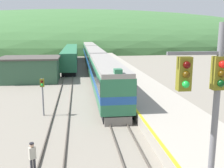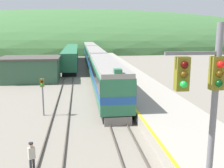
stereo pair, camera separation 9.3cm
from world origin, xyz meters
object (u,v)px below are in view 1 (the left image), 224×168
object	(u,v)px
carriage_second	(94,59)
carriage_third	(89,50)
express_train_lead_car	(106,78)
signal_mast_main	(217,104)
siding_train	(71,56)
track_worker	(32,156)
signal_post_siding	(42,89)

from	to	relation	value
carriage_second	carriage_third	size ratio (longest dim) A/B	1.00
express_train_lead_car	signal_mast_main	xyz separation A→B (m)	(1.08, -22.51, 3.08)
siding_train	track_worker	size ratio (longest dim) A/B	19.22
signal_post_siding	track_worker	distance (m)	10.33
siding_train	carriage_second	bearing A→B (deg)	-62.87
signal_mast_main	carriage_second	bearing A→B (deg)	91.40
signal_mast_main	signal_post_siding	xyz separation A→B (m)	(-7.52, 16.42, -2.93)
track_worker	signal_post_siding	bearing A→B (deg)	93.93
carriage_second	signal_post_siding	distance (m)	28.66
carriage_second	signal_mast_main	xyz separation A→B (m)	(1.08, -44.35, 3.10)
express_train_lead_car	track_worker	xyz separation A→B (m)	(-5.73, -16.29, -1.34)
carriage_second	siding_train	size ratio (longest dim) A/B	0.63
carriage_third	signal_post_siding	bearing A→B (deg)	-97.29
express_train_lead_car	signal_post_siding	size ratio (longest dim) A/B	5.72
track_worker	express_train_lead_car	bearing A→B (deg)	70.61
carriage_second	signal_mast_main	world-z (taller)	signal_mast_main
siding_train	signal_mast_main	distance (m)	54.25
express_train_lead_car	signal_post_siding	world-z (taller)	express_train_lead_car
signal_mast_main	track_worker	world-z (taller)	signal_mast_main
express_train_lead_car	carriage_second	size ratio (longest dim) A/B	0.93
siding_train	signal_post_siding	xyz separation A→B (m)	(-1.58, -37.39, 0.47)
signal_post_siding	track_worker	bearing A→B (deg)	-86.07
carriage_third	track_worker	world-z (taller)	carriage_third
siding_train	signal_mast_main	size ratio (longest dim) A/B	4.33
carriage_second	track_worker	world-z (taller)	carriage_second
signal_mast_main	siding_train	bearing A→B (deg)	96.29
express_train_lead_car	carriage_second	xyz separation A→B (m)	(0.00, 21.84, -0.01)
signal_mast_main	track_worker	distance (m)	10.24
siding_train	express_train_lead_car	bearing A→B (deg)	-81.19
signal_mast_main	signal_post_siding	distance (m)	18.30
carriage_second	signal_mast_main	distance (m)	44.47
signal_mast_main	carriage_third	bearing A→B (deg)	90.93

